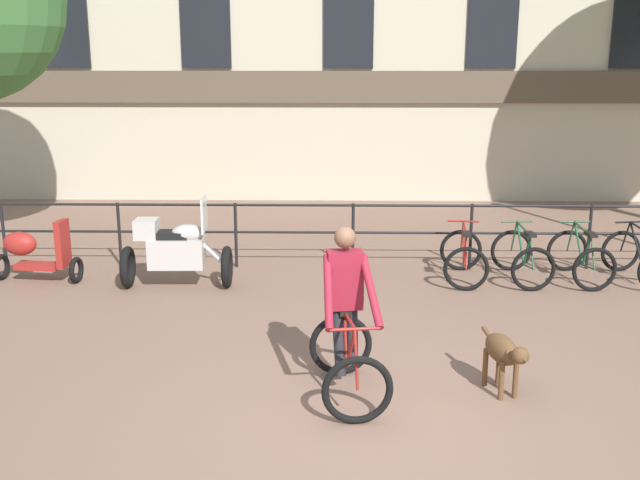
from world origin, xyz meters
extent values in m
plane|color=#7A5B4C|center=(0.00, 0.00, 0.00)|extent=(60.00, 60.00, 0.00)
cylinder|color=black|center=(-5.62, 5.20, 0.53)|extent=(0.05, 0.05, 1.05)
cylinder|color=black|center=(-3.75, 5.20, 0.53)|extent=(0.05, 0.05, 1.05)
cylinder|color=black|center=(-1.88, 5.20, 0.53)|extent=(0.05, 0.05, 1.05)
cylinder|color=black|center=(0.00, 5.20, 0.53)|extent=(0.05, 0.05, 1.05)
cylinder|color=black|center=(1.88, 5.20, 0.53)|extent=(0.05, 0.05, 1.05)
cylinder|color=black|center=(3.75, 5.20, 0.53)|extent=(0.05, 0.05, 1.05)
cylinder|color=black|center=(0.00, 5.20, 1.02)|extent=(15.00, 0.04, 0.04)
cylinder|color=black|center=(0.00, 5.20, 0.58)|extent=(15.00, 0.04, 0.04)
cube|color=brown|center=(0.00, 10.64, 2.60)|extent=(17.10, 0.12, 0.70)
torus|color=black|center=(-0.08, 0.00, 0.34)|extent=(0.68, 0.16, 0.68)
torus|color=black|center=(-0.23, 1.09, 0.34)|extent=(0.68, 0.16, 0.68)
cylinder|color=maroon|center=(-0.14, 0.43, 0.58)|extent=(0.10, 0.49, 0.60)
cylinder|color=maroon|center=(-0.18, 0.76, 0.54)|extent=(0.07, 0.23, 0.52)
cylinder|color=maroon|center=(-0.15, 0.53, 0.83)|extent=(0.12, 0.66, 0.10)
cylinder|color=maroon|center=(-0.20, 0.88, 0.31)|extent=(0.09, 0.44, 0.08)
cylinder|color=maroon|center=(-0.21, 0.97, 0.57)|extent=(0.06, 0.27, 0.47)
cylinder|color=maroon|center=(-0.09, 0.10, 0.60)|extent=(0.06, 0.23, 0.54)
cylinder|color=maroon|center=(-0.11, 0.20, 0.87)|extent=(0.48, 0.10, 0.03)
cube|color=black|center=(-0.20, 0.85, 0.82)|extent=(0.15, 0.25, 0.05)
cube|color=maroon|center=(-0.20, 0.85, 1.15)|extent=(0.39, 0.27, 0.60)
sphere|color=brown|center=(-0.20, 0.85, 1.59)|extent=(0.22, 0.22, 0.22)
cylinder|color=maroon|center=(-0.36, 0.50, 1.14)|extent=(0.11, 0.72, 0.60)
cylinder|color=maroon|center=(0.06, 0.56, 1.14)|extent=(0.24, 0.71, 0.60)
cylinder|color=black|center=(-0.25, 0.75, 0.52)|extent=(0.18, 0.32, 0.69)
cylinder|color=black|center=(-0.11, 0.77, 0.58)|extent=(0.12, 0.31, 0.58)
ellipsoid|color=brown|center=(1.40, 0.71, 0.47)|extent=(0.38, 0.59, 0.29)
cylinder|color=brown|center=(1.46, 0.50, 0.49)|extent=(0.19, 0.19, 0.17)
sphere|color=brown|center=(1.50, 0.36, 0.55)|extent=(0.17, 0.17, 0.17)
cone|color=brown|center=(1.52, 0.29, 0.53)|extent=(0.12, 0.12, 0.09)
cylinder|color=brown|center=(1.31, 1.02, 0.52)|extent=(0.10, 0.19, 0.11)
cylinder|color=brown|center=(1.37, 0.52, 0.20)|extent=(0.06, 0.06, 0.41)
cylinder|color=brown|center=(1.52, 0.57, 0.20)|extent=(0.06, 0.06, 0.41)
cylinder|color=brown|center=(1.28, 0.85, 0.20)|extent=(0.06, 0.06, 0.41)
cylinder|color=brown|center=(1.43, 0.90, 0.20)|extent=(0.06, 0.06, 0.41)
torus|color=black|center=(-1.88, 4.13, 0.31)|extent=(0.14, 0.62, 0.62)
torus|color=black|center=(-3.33, 4.09, 0.31)|extent=(0.14, 0.62, 0.62)
cube|color=#B7B2AD|center=(-2.60, 4.11, 0.53)|extent=(0.81, 0.42, 0.44)
ellipsoid|color=#B7B2AD|center=(-2.42, 4.12, 0.83)|extent=(0.49, 0.33, 0.24)
cube|color=black|center=(-2.70, 4.11, 0.80)|extent=(0.57, 0.32, 0.10)
cylinder|color=#B2B2B7|center=(-2.06, 4.13, 0.49)|extent=(0.41, 0.07, 0.41)
cube|color=silver|center=(-2.18, 4.13, 1.10)|extent=(0.04, 0.44, 0.50)
cube|color=#B7B2AD|center=(-3.02, 4.10, 0.89)|extent=(0.33, 0.37, 0.28)
torus|color=black|center=(1.71, 5.07, 0.33)|extent=(0.66, 0.12, 0.66)
torus|color=black|center=(1.61, 4.03, 0.33)|extent=(0.66, 0.12, 0.66)
cylinder|color=maroon|center=(1.67, 4.67, 0.56)|extent=(0.07, 0.47, 0.58)
cylinder|color=maroon|center=(1.64, 4.35, 0.53)|extent=(0.05, 0.22, 0.51)
cylinder|color=maroon|center=(1.66, 4.57, 0.81)|extent=(0.09, 0.63, 0.10)
cylinder|color=maroon|center=(1.63, 4.24, 0.31)|extent=(0.06, 0.42, 0.07)
cylinder|color=maroon|center=(1.62, 4.14, 0.55)|extent=(0.04, 0.25, 0.46)
cylinder|color=maroon|center=(1.70, 4.98, 0.59)|extent=(0.04, 0.21, 0.52)
cylinder|color=maroon|center=(1.69, 4.88, 0.84)|extent=(0.48, 0.07, 0.03)
cube|color=black|center=(1.63, 4.26, 0.80)|extent=(0.14, 0.25, 0.05)
torus|color=black|center=(2.50, 5.07, 0.33)|extent=(0.66, 0.11, 0.66)
torus|color=black|center=(2.58, 4.03, 0.33)|extent=(0.66, 0.11, 0.66)
cylinder|color=#194C2D|center=(2.53, 4.67, 0.56)|extent=(0.07, 0.47, 0.58)
cylinder|color=#194C2D|center=(2.55, 4.35, 0.53)|extent=(0.05, 0.22, 0.51)
cylinder|color=#194C2D|center=(2.54, 4.57, 0.81)|extent=(0.08, 0.63, 0.10)
cylinder|color=#194C2D|center=(2.56, 4.24, 0.31)|extent=(0.06, 0.42, 0.07)
cylinder|color=#194C2D|center=(2.57, 4.14, 0.55)|extent=(0.04, 0.25, 0.46)
cylinder|color=#194C2D|center=(2.51, 4.98, 0.59)|extent=(0.04, 0.21, 0.52)
cylinder|color=#194C2D|center=(2.52, 4.89, 0.84)|extent=(0.48, 0.06, 0.03)
cube|color=black|center=(2.56, 4.26, 0.80)|extent=(0.14, 0.25, 0.05)
torus|color=black|center=(3.38, 5.07, 0.33)|extent=(0.66, 0.11, 0.66)
torus|color=black|center=(3.46, 4.03, 0.33)|extent=(0.66, 0.11, 0.66)
cylinder|color=#194C2D|center=(3.41, 4.67, 0.56)|extent=(0.07, 0.47, 0.58)
cylinder|color=#194C2D|center=(3.44, 4.35, 0.53)|extent=(0.05, 0.22, 0.51)
cylinder|color=#194C2D|center=(3.42, 4.57, 0.81)|extent=(0.08, 0.63, 0.10)
cylinder|color=#194C2D|center=(3.44, 4.24, 0.31)|extent=(0.06, 0.42, 0.07)
cylinder|color=#194C2D|center=(3.45, 4.14, 0.55)|extent=(0.04, 0.25, 0.46)
cylinder|color=#194C2D|center=(3.39, 4.98, 0.59)|extent=(0.04, 0.21, 0.52)
cylinder|color=#194C2D|center=(3.39, 4.89, 0.84)|extent=(0.48, 0.07, 0.03)
cube|color=black|center=(3.44, 4.26, 0.80)|extent=(0.14, 0.25, 0.05)
torus|color=black|center=(4.22, 5.07, 0.33)|extent=(0.66, 0.16, 0.66)
cylinder|color=black|center=(4.28, 4.66, 0.56)|extent=(0.10, 0.47, 0.58)
cylinder|color=black|center=(4.23, 4.98, 0.59)|extent=(0.06, 0.21, 0.52)
cylinder|color=black|center=(4.25, 4.88, 0.84)|extent=(0.48, 0.10, 0.03)
torus|color=black|center=(-4.17, 4.30, 0.20)|extent=(0.12, 0.41, 0.40)
torus|color=black|center=(-5.36, 4.44, 0.20)|extent=(0.12, 0.41, 0.40)
cube|color=maroon|center=(-4.77, 4.37, 0.24)|extent=(0.70, 0.35, 0.08)
cube|color=maroon|center=(-4.35, 4.32, 0.60)|extent=(0.14, 0.33, 0.72)
ellipsoid|color=maroon|center=(-5.03, 4.40, 0.58)|extent=(0.55, 0.36, 0.36)
camera|label=1|loc=(-0.31, -6.39, 3.41)|focal=42.00mm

